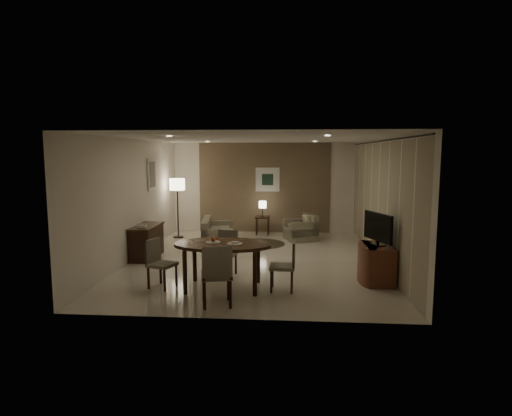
# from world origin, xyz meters

# --- Properties ---
(room_shell) EXTENTS (5.50, 7.00, 2.70)m
(room_shell) POSITION_xyz_m (0.00, 0.40, 1.35)
(room_shell) COLOR beige
(room_shell) RESTS_ON ground
(taupe_accent) EXTENTS (3.96, 0.03, 2.70)m
(taupe_accent) POSITION_xyz_m (0.00, 3.48, 1.35)
(taupe_accent) COLOR #736348
(taupe_accent) RESTS_ON wall_back
(curtain_wall) EXTENTS (0.08, 6.70, 2.58)m
(curtain_wall) POSITION_xyz_m (2.68, 0.00, 1.32)
(curtain_wall) COLOR #BCAF92
(curtain_wall) RESTS_ON wall_right
(curtain_rod) EXTENTS (0.03, 6.80, 0.03)m
(curtain_rod) POSITION_xyz_m (2.68, 0.00, 2.64)
(curtain_rod) COLOR black
(curtain_rod) RESTS_ON wall_right
(art_back_frame) EXTENTS (0.72, 0.03, 0.72)m
(art_back_frame) POSITION_xyz_m (0.10, 3.46, 1.60)
(art_back_frame) COLOR silver
(art_back_frame) RESTS_ON wall_back
(art_back_canvas) EXTENTS (0.34, 0.01, 0.34)m
(art_back_canvas) POSITION_xyz_m (0.10, 3.44, 1.60)
(art_back_canvas) COLOR #1C3424
(art_back_canvas) RESTS_ON wall_back
(art_left_frame) EXTENTS (0.03, 0.60, 0.80)m
(art_left_frame) POSITION_xyz_m (-2.72, 1.20, 1.85)
(art_left_frame) COLOR silver
(art_left_frame) RESTS_ON wall_left
(art_left_canvas) EXTENTS (0.01, 0.46, 0.64)m
(art_left_canvas) POSITION_xyz_m (-2.71, 1.20, 1.85)
(art_left_canvas) COLOR gray
(art_left_canvas) RESTS_ON wall_left
(downlight_nl) EXTENTS (0.10, 0.10, 0.01)m
(downlight_nl) POSITION_xyz_m (-1.40, -1.80, 2.69)
(downlight_nl) COLOR white
(downlight_nl) RESTS_ON ceiling
(downlight_nr) EXTENTS (0.10, 0.10, 0.01)m
(downlight_nr) POSITION_xyz_m (1.40, -1.80, 2.69)
(downlight_nr) COLOR white
(downlight_nr) RESTS_ON ceiling
(downlight_fl) EXTENTS (0.10, 0.10, 0.01)m
(downlight_fl) POSITION_xyz_m (-1.40, 1.80, 2.69)
(downlight_fl) COLOR white
(downlight_fl) RESTS_ON ceiling
(downlight_fr) EXTENTS (0.10, 0.10, 0.01)m
(downlight_fr) POSITION_xyz_m (1.40, 1.80, 2.69)
(downlight_fr) COLOR white
(downlight_fr) RESTS_ON ceiling
(console_desk) EXTENTS (0.48, 1.20, 0.75)m
(console_desk) POSITION_xyz_m (-2.49, 0.00, 0.38)
(console_desk) COLOR #422915
(console_desk) RESTS_ON floor
(telephone) EXTENTS (0.20, 0.14, 0.09)m
(telephone) POSITION_xyz_m (-2.49, -0.30, 0.80)
(telephone) COLOR white
(telephone) RESTS_ON console_desk
(tv_cabinet) EXTENTS (0.48, 0.90, 0.70)m
(tv_cabinet) POSITION_xyz_m (2.40, -1.50, 0.35)
(tv_cabinet) COLOR brown
(tv_cabinet) RESTS_ON floor
(flat_tv) EXTENTS (0.36, 0.85, 0.60)m
(flat_tv) POSITION_xyz_m (2.38, -1.50, 1.02)
(flat_tv) COLOR black
(flat_tv) RESTS_ON tv_cabinet
(dining_table) EXTENTS (1.73, 1.08, 0.81)m
(dining_table) POSITION_xyz_m (-0.41, -2.09, 0.41)
(dining_table) COLOR #422915
(dining_table) RESTS_ON floor
(chair_near) EXTENTS (0.57, 0.57, 0.99)m
(chair_near) POSITION_xyz_m (-0.38, -2.93, 0.49)
(chair_near) COLOR gray
(chair_near) RESTS_ON floor
(chair_far) EXTENTS (0.51, 0.51, 0.87)m
(chair_far) POSITION_xyz_m (-0.51, -1.30, 0.44)
(chair_far) COLOR gray
(chair_far) RESTS_ON floor
(chair_left) EXTENTS (0.54, 0.54, 0.87)m
(chair_left) POSITION_xyz_m (-1.49, -2.14, 0.43)
(chair_left) COLOR gray
(chair_left) RESTS_ON floor
(chair_right) EXTENTS (0.43, 0.43, 0.87)m
(chair_right) POSITION_xyz_m (0.63, -2.13, 0.43)
(chair_right) COLOR gray
(chair_right) RESTS_ON floor
(plate_a) EXTENTS (0.26, 0.26, 0.02)m
(plate_a) POSITION_xyz_m (-0.59, -2.04, 0.82)
(plate_a) COLOR white
(plate_a) RESTS_ON dining_table
(plate_b) EXTENTS (0.26, 0.26, 0.02)m
(plate_b) POSITION_xyz_m (-0.19, -2.14, 0.82)
(plate_b) COLOR white
(plate_b) RESTS_ON dining_table
(fruit_apple) EXTENTS (0.09, 0.09, 0.09)m
(fruit_apple) POSITION_xyz_m (-0.59, -2.04, 0.87)
(fruit_apple) COLOR #B34514
(fruit_apple) RESTS_ON plate_a
(napkin) EXTENTS (0.12, 0.08, 0.03)m
(napkin) POSITION_xyz_m (-0.19, -2.14, 0.84)
(napkin) COLOR white
(napkin) RESTS_ON plate_b
(round_rug) EXTENTS (1.33, 1.33, 0.01)m
(round_rug) POSITION_xyz_m (-0.02, 1.70, 0.01)
(round_rug) COLOR #38321F
(round_rug) RESTS_ON floor
(sofa) EXTENTS (1.59, 0.94, 0.71)m
(sofa) POSITION_xyz_m (-1.08, 1.38, 0.36)
(sofa) COLOR gray
(sofa) RESTS_ON floor
(armchair) EXTENTS (0.98, 1.01, 0.71)m
(armchair) POSITION_xyz_m (1.07, 2.29, 0.35)
(armchair) COLOR gray
(armchair) RESTS_ON floor
(side_table) EXTENTS (0.43, 0.43, 0.54)m
(side_table) POSITION_xyz_m (-0.02, 3.00, 0.27)
(side_table) COLOR black
(side_table) RESTS_ON floor
(table_lamp) EXTENTS (0.22, 0.22, 0.50)m
(table_lamp) POSITION_xyz_m (-0.02, 3.00, 0.79)
(table_lamp) COLOR #FFEAC1
(table_lamp) RESTS_ON side_table
(floor_lamp) EXTENTS (0.42, 0.42, 1.68)m
(floor_lamp) POSITION_xyz_m (-2.39, 2.39, 0.84)
(floor_lamp) COLOR #FFE5B7
(floor_lamp) RESTS_ON floor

